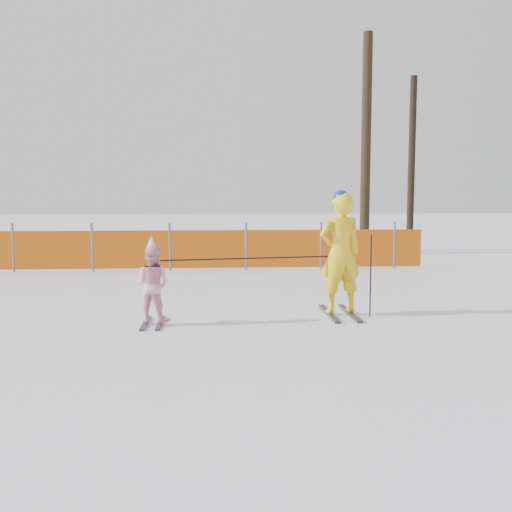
{
  "coord_description": "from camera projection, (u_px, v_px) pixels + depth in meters",
  "views": [
    {
      "loc": [
        -0.62,
        -8.23,
        1.9
      ],
      "look_at": [
        0.0,
        0.5,
        1.0
      ],
      "focal_mm": 40.0,
      "sensor_mm": 36.0,
      "label": 1
    }
  ],
  "objects": [
    {
      "name": "tree_trunks",
      "position": [
        381.0,
        151.0,
        19.43
      ],
      "size": [
        2.23,
        1.35,
        7.32
      ],
      "color": "black",
      "rests_on": "ground"
    },
    {
      "name": "safety_fence",
      "position": [
        144.0,
        249.0,
        14.88
      ],
      "size": [
        14.76,
        0.06,
        1.25
      ],
      "color": "#595960",
      "rests_on": "ground"
    },
    {
      "name": "adult",
      "position": [
        340.0,
        253.0,
        9.18
      ],
      "size": [
        0.78,
        1.37,
        2.02
      ],
      "color": "black",
      "rests_on": "ground"
    },
    {
      "name": "ski_poles",
      "position": [
        289.0,
        264.0,
        8.91
      ],
      "size": [
        3.3,
        0.47,
        1.31
      ],
      "color": "black",
      "rests_on": "ground"
    },
    {
      "name": "ground",
      "position": [
        258.0,
        327.0,
        8.4
      ],
      "size": [
        120.0,
        120.0,
        0.0
      ],
      "primitive_type": "plane",
      "color": "white",
      "rests_on": "ground"
    },
    {
      "name": "child",
      "position": [
        152.0,
        284.0,
        8.53
      ],
      "size": [
        0.67,
        0.95,
        1.34
      ],
      "color": "black",
      "rests_on": "ground"
    }
  ]
}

